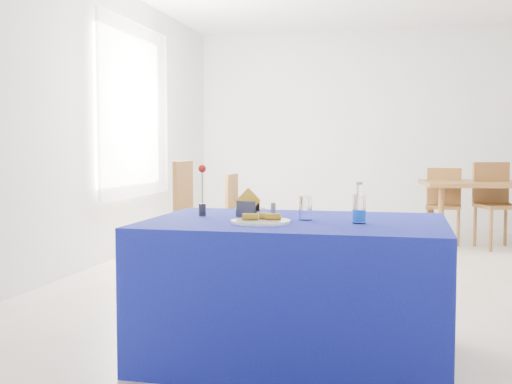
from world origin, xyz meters
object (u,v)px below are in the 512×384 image
oak_table (489,188)px  blue_table (295,289)px  plate (261,222)px  chair_bg_left (444,200)px  chair_bg_right (495,198)px  chair_win_b (239,204)px  chair_win_a (194,204)px  water_bottle (359,210)px

oak_table → blue_table: bearing=-109.0°
plate → oak_table: size_ratio=0.20×
oak_table → chair_bg_left: bearing=166.5°
plate → chair_bg_left: (1.19, 4.77, -0.25)m
chair_bg_left → chair_bg_right: 0.61m
oak_table → chair_bg_left: 0.54m
blue_table → chair_win_b: bearing=108.9°
chair_bg_right → chair_win_a: 3.50m
chair_bg_right → chair_win_b: bearing=168.6°
water_bottle → chair_win_a: 3.35m
chair_bg_right → chair_win_a: chair_win_a is taller
water_bottle → oak_table: water_bottle is taller
plate → blue_table: size_ratio=0.20×
chair_bg_right → blue_table: bearing=-130.7°
chair_bg_left → chair_win_b: (-2.36, -0.72, -0.04)m
oak_table → chair_win_b: size_ratio=1.91×
blue_table → chair_bg_left: (1.04, 4.59, 0.14)m
plate → blue_table: (0.16, 0.18, -0.39)m
plate → chair_win_a: bearing=114.9°
chair_win_b → chair_bg_left: bearing=-69.6°
chair_bg_left → oak_table: bearing=-9.5°
blue_table → chair_bg_right: chair_bg_right is taller
water_bottle → chair_win_a: (-1.84, 2.78, -0.24)m
plate → chair_win_a: chair_win_a is taller
plate → chair_bg_right: size_ratio=0.32×
oak_table → chair_win_a: bearing=-149.9°
chair_win_a → chair_win_b: (0.17, 1.16, -0.10)m
water_bottle → chair_bg_left: size_ratio=0.24×
chair_bg_right → chair_win_b: size_ratio=1.17×
water_bottle → chair_bg_right: size_ratio=0.22×
blue_table → oak_table: blue_table is taller
chair_bg_left → chair_bg_right: size_ratio=0.92×
plate → water_bottle: (0.50, 0.11, 0.06)m
water_bottle → chair_win_a: bearing=123.5°
chair_win_b → blue_table: bearing=-157.6°
oak_table → chair_win_a: size_ratio=1.58×
chair_bg_left → chair_win_b: size_ratio=1.08×
oak_table → chair_bg_right: (0.05, -0.12, -0.11)m
blue_table → chair_bg_left: bearing=77.3°
plate → water_bottle: 0.52m
water_bottle → chair_bg_right: bearing=74.3°
blue_table → oak_table: bearing=71.0°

